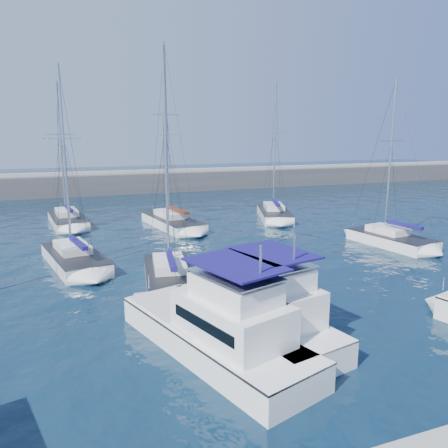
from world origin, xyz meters
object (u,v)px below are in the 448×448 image
object	(u,v)px
sailboat_mid_c	(170,277)
motor_yacht_stbd_inner	(259,314)
sailboat_mid_b	(75,258)
sailboat_mid_e	(391,239)
sailboat_back_a	(68,220)
sailboat_back_b	(172,222)
sailboat_back_c	(274,214)
motor_yacht_port_inner	(220,330)

from	to	relation	value
sailboat_mid_c	motor_yacht_stbd_inner	bearing A→B (deg)	-66.99
sailboat_mid_b	sailboat_mid_e	bearing A→B (deg)	-18.98
motor_yacht_stbd_inner	sailboat_mid_e	world-z (taller)	sailboat_mid_e
sailboat_mid_e	sailboat_back_a	xyz separation A→B (m)	(-25.17, 18.41, -0.00)
sailboat_mid_b	sailboat_back_b	xyz separation A→B (m)	(9.65, 10.28, 0.03)
motor_yacht_stbd_inner	sailboat_back_c	bearing A→B (deg)	49.33
sailboat_mid_e	sailboat_back_b	xyz separation A→B (m)	(-15.36, 13.58, 0.02)
sailboat_mid_c	sailboat_back_c	world-z (taller)	sailboat_back_c
motor_yacht_port_inner	sailboat_mid_c	distance (m)	9.33
sailboat_mid_b	motor_yacht_port_inner	bearing A→B (deg)	-82.95
sailboat_mid_e	sailboat_back_b	world-z (taller)	sailboat_back_b
motor_yacht_port_inner	sailboat_back_c	bearing A→B (deg)	41.62
sailboat_back_b	sailboat_back_c	bearing A→B (deg)	-6.43
motor_yacht_stbd_inner	sailboat_mid_b	distance (m)	16.53
motor_yacht_port_inner	sailboat_back_a	size ratio (longest dim) A/B	0.75
motor_yacht_stbd_inner	sailboat_mid_e	size ratio (longest dim) A/B	0.73
sailboat_mid_c	sailboat_back_a	distance (m)	22.19
sailboat_mid_b	sailboat_back_a	size ratio (longest dim) A/B	0.97
sailboat_back_a	sailboat_back_c	distance (m)	21.89
sailboat_back_b	sailboat_back_c	distance (m)	11.68
sailboat_mid_e	sailboat_back_b	bearing A→B (deg)	129.77
motor_yacht_port_inner	sailboat_mid_c	xyz separation A→B (m)	(0.12, 9.31, -0.61)
motor_yacht_stbd_inner	sailboat_back_a	bearing A→B (deg)	92.10
motor_yacht_port_inner	sailboat_back_c	xyz separation A→B (m)	(16.06, 26.53, -0.61)
sailboat_mid_b	sailboat_back_c	size ratio (longest dim) A/B	0.95
motor_yacht_port_inner	sailboat_mid_b	size ratio (longest dim) A/B	0.77
sailboat_mid_c	sailboat_back_c	distance (m)	23.46
sailboat_mid_e	sailboat_back_c	distance (m)	14.62
motor_yacht_stbd_inner	sailboat_mid_c	world-z (taller)	sailboat_mid_c
sailboat_mid_c	sailboat_back_b	distance (m)	17.19
sailboat_mid_b	sailboat_back_a	xyz separation A→B (m)	(-0.16, 15.11, 0.00)
motor_yacht_stbd_inner	sailboat_back_b	world-z (taller)	sailboat_back_b
sailboat_mid_e	motor_yacht_port_inner	bearing A→B (deg)	-156.66
motor_yacht_port_inner	motor_yacht_stbd_inner	distance (m)	2.42
motor_yacht_stbd_inner	sailboat_mid_b	xyz separation A→B (m)	(-7.48, 14.73, -0.62)
sailboat_mid_c	sailboat_back_c	bearing A→B (deg)	56.07
motor_yacht_port_inner	sailboat_mid_c	size ratio (longest dim) A/B	0.74
sailboat_mid_b	sailboat_back_c	distance (m)	23.91
sailboat_back_a	sailboat_back_c	bearing A→B (deg)	-17.45
sailboat_back_c	sailboat_mid_b	bearing A→B (deg)	-133.55
sailboat_mid_b	sailboat_back_a	bearing A→B (deg)	79.14
motor_yacht_stbd_inner	sailboat_back_a	world-z (taller)	sailboat_back_a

